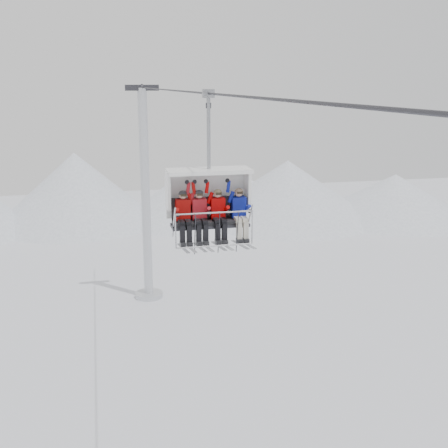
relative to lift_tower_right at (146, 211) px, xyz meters
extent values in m
cone|color=white|center=(-5.00, 22.00, -2.28)|extent=(16.00, 16.00, 7.00)
cone|color=white|center=(6.00, 21.00, -3.28)|extent=(14.00, 14.00, 5.00)
cone|color=white|center=(16.00, 19.00, -2.78)|extent=(18.00, 18.00, 6.00)
cone|color=white|center=(27.00, 17.00, -3.53)|extent=(16.00, 16.00, 4.50)
cone|color=white|center=(12.00, 24.00, -3.53)|extent=(12.00, 12.00, 4.50)
cylinder|color=silver|center=(0.00, 0.00, 0.87)|extent=(0.56, 0.56, 13.30)
cylinder|color=silver|center=(0.00, 0.00, -5.63)|extent=(1.80, 1.80, 0.30)
cube|color=#2E2D33|center=(0.00, 0.00, 7.52)|extent=(2.00, 0.35, 0.35)
cylinder|color=#2E2D33|center=(0.00, -22.00, 7.52)|extent=(0.06, 50.00, 0.06)
cube|color=black|center=(0.00, -20.31, 4.17)|extent=(1.99, 0.55, 0.10)
cube|color=black|center=(0.00, -20.05, 4.51)|extent=(1.99, 0.10, 0.58)
cube|color=#2E2D33|center=(0.00, -20.31, 4.08)|extent=(2.08, 0.60, 0.08)
cube|color=white|center=(0.00, -19.83, 4.87)|extent=(2.22, 0.10, 1.32)
cube|color=white|center=(0.00, -20.23, 5.53)|extent=(2.22, 0.90, 0.10)
cylinder|color=silver|center=(0.00, -20.86, 4.54)|extent=(2.03, 0.04, 0.04)
cylinder|color=silver|center=(0.00, -20.93, 3.67)|extent=(2.03, 0.04, 0.04)
cylinder|color=gray|center=(0.00, -20.21, 6.53)|extent=(0.10, 0.10, 1.99)
cube|color=gray|center=(0.00, -20.21, 7.52)|extent=(0.30, 0.18, 0.22)
cube|color=#A50906|center=(-0.72, -20.27, 4.53)|extent=(0.38, 0.25, 0.56)
sphere|color=tan|center=(-0.72, -20.31, 4.93)|extent=(0.21, 0.21, 0.21)
cube|color=black|center=(-0.81, -20.71, 3.99)|extent=(0.13, 0.15, 0.45)
cube|color=black|center=(-0.63, -20.71, 3.99)|extent=(0.13, 0.15, 0.45)
cube|color=#A5A8AF|center=(-0.81, -20.81, 3.63)|extent=(0.09, 1.69, 0.26)
cube|color=#A5A8AF|center=(-0.63, -20.81, 3.63)|extent=(0.09, 1.69, 0.26)
cube|color=#AF1720|center=(-0.29, -20.27, 4.53)|extent=(0.38, 0.25, 0.56)
sphere|color=tan|center=(-0.29, -20.31, 4.93)|extent=(0.21, 0.21, 0.21)
cube|color=black|center=(-0.38, -20.71, 3.99)|extent=(0.13, 0.15, 0.45)
cube|color=black|center=(-0.20, -20.71, 3.99)|extent=(0.13, 0.15, 0.45)
cube|color=#A5A8AF|center=(-0.38, -20.81, 3.63)|extent=(0.09, 1.69, 0.26)
cube|color=#A5A8AF|center=(-0.20, -20.81, 3.63)|extent=(0.09, 1.69, 0.26)
cube|color=#C50304|center=(0.22, -20.27, 4.53)|extent=(0.38, 0.25, 0.56)
sphere|color=tan|center=(0.22, -20.31, 4.93)|extent=(0.21, 0.21, 0.21)
cube|color=black|center=(0.13, -20.71, 3.99)|extent=(0.13, 0.15, 0.45)
cube|color=black|center=(0.31, -20.71, 3.99)|extent=(0.13, 0.15, 0.45)
cube|color=#A5A8AF|center=(0.13, -20.81, 3.63)|extent=(0.09, 1.69, 0.26)
cube|color=#A5A8AF|center=(0.31, -20.81, 3.63)|extent=(0.09, 1.69, 0.26)
cube|color=#101C97|center=(0.80, -20.27, 4.53)|extent=(0.38, 0.25, 0.56)
sphere|color=tan|center=(0.80, -20.31, 4.93)|extent=(0.21, 0.21, 0.21)
cube|color=beige|center=(0.71, -20.71, 3.99)|extent=(0.13, 0.15, 0.45)
cube|color=beige|center=(0.89, -20.71, 3.99)|extent=(0.13, 0.15, 0.45)
cube|color=#A5A8AF|center=(0.71, -20.81, 3.63)|extent=(0.09, 1.69, 0.26)
cube|color=#A5A8AF|center=(0.89, -20.81, 3.63)|extent=(0.09, 1.69, 0.26)
camera|label=1|loc=(-2.88, -34.62, 7.77)|focal=45.00mm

